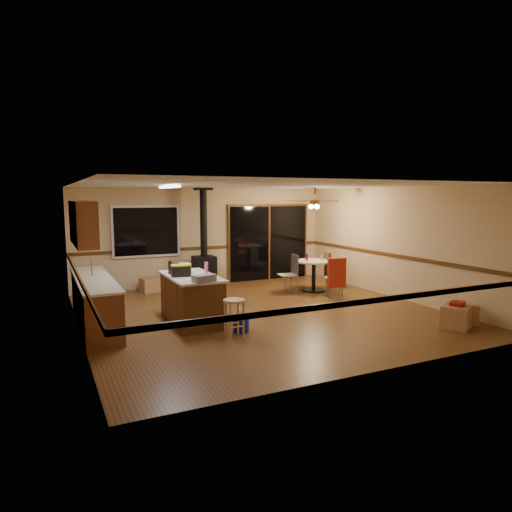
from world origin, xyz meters
TOP-DOWN VIEW (x-y plane):
  - floor at (0.00, 0.00)m, footprint 7.00×7.00m
  - ceiling at (0.00, 0.00)m, footprint 7.00×7.00m
  - wall_back at (0.00, 3.50)m, footprint 7.00×0.00m
  - wall_front at (0.00, -3.50)m, footprint 7.00×0.00m
  - wall_left at (-3.50, 0.00)m, footprint 0.00×7.00m
  - wall_right at (3.50, 0.00)m, footprint 0.00×7.00m
  - chair_rail at (0.00, 0.00)m, footprint 7.00×7.00m
  - window at (-1.60, 3.45)m, footprint 1.72×0.10m
  - sliding_door at (1.90, 3.45)m, footprint 2.52×0.10m
  - lower_cabinets at (-3.20, 0.50)m, footprint 0.60×3.00m
  - countertop at (-3.20, 0.50)m, footprint 0.64×3.04m
  - upper_cabinets at (-3.33, 0.70)m, footprint 0.35×2.00m
  - kitchen_island at (-1.50, 0.00)m, footprint 0.88×1.68m
  - wood_stove at (-0.20, 3.05)m, footprint 0.55×0.50m
  - ceiling_fan at (2.15, 1.43)m, footprint 0.24×0.24m
  - fluorescent_strip at (-1.80, 0.30)m, footprint 0.10×1.20m
  - toolbox_grey at (-1.49, -0.72)m, footprint 0.44×0.33m
  - toolbox_black at (-1.71, -0.01)m, footprint 0.37×0.22m
  - toolbox_yellow_lid at (-1.71, -0.01)m, footprint 0.36×0.21m
  - box_on_island at (-1.53, 0.30)m, footprint 0.26×0.32m
  - bottle_dark at (-1.82, 0.32)m, footprint 0.09×0.09m
  - bottle_pink at (-1.18, 0.05)m, footprint 0.10×0.10m
  - bottle_white at (-1.77, 0.30)m, footprint 0.06×0.06m
  - bar_stool at (-1.15, -1.27)m, footprint 0.40×0.40m
  - blue_bucket at (-0.91, -0.99)m, footprint 0.32×0.32m
  - dining_table at (2.15, 1.43)m, footprint 0.93×0.93m
  - glass_red at (2.00, 1.53)m, footprint 0.06×0.06m
  - glass_cream at (2.33, 1.38)m, footprint 0.05×0.05m
  - chair_left at (1.56, 1.52)m, footprint 0.45×0.45m
  - chair_near at (2.21, 0.55)m, footprint 0.51×0.54m
  - chair_right at (2.68, 1.55)m, footprint 0.59×0.57m
  - box_under_window at (-1.62, 3.10)m, footprint 0.52×0.45m
  - box_corner_a at (2.75, -2.45)m, footprint 0.69×0.66m
  - box_corner_b at (3.10, -2.30)m, footprint 0.59×0.57m
  - box_small_red at (2.75, -2.45)m, footprint 0.34×0.32m

SIDE VIEW (x-z plane):
  - floor at x=0.00m, z-range 0.00..0.00m
  - blue_bucket at x=-0.91m, z-range 0.00..0.24m
  - box_under_window at x=-1.62m, z-range 0.00..0.36m
  - box_corner_b at x=3.10m, z-range 0.00..0.37m
  - box_corner_a at x=2.75m, z-range 0.00..0.41m
  - bar_stool at x=-1.15m, z-range 0.00..0.66m
  - lower_cabinets at x=-3.20m, z-range 0.00..0.86m
  - box_small_red at x=2.75m, z-range 0.41..0.48m
  - kitchen_island at x=-1.50m, z-range 0.00..0.90m
  - dining_table at x=2.15m, z-range 0.14..0.92m
  - chair_left at x=1.56m, z-range 0.33..0.85m
  - chair_near at x=2.21m, z-range 0.25..0.95m
  - chair_right at x=2.68m, z-range 0.25..0.95m
  - wood_stove at x=-0.20m, z-range -0.53..1.99m
  - glass_cream at x=2.33m, z-range 0.78..0.91m
  - glass_red at x=2.00m, z-range 0.78..0.94m
  - countertop at x=-3.20m, z-range 0.86..0.90m
  - toolbox_grey at x=-1.49m, z-range 0.90..1.02m
  - bottle_white at x=-1.77m, z-range 0.90..1.07m
  - box_on_island at x=-1.53m, z-range 0.90..1.09m
  - toolbox_black at x=-1.71m, z-range 0.90..1.09m
  - chair_rail at x=0.00m, z-range 0.96..1.04m
  - bottle_pink at x=-1.18m, z-range 0.90..1.13m
  - bottle_dark at x=-1.82m, z-range 0.90..1.15m
  - sliding_door at x=1.90m, z-range 0.00..2.10m
  - toolbox_yellow_lid at x=-1.71m, z-range 1.09..1.12m
  - wall_back at x=0.00m, z-range -2.20..4.80m
  - wall_front at x=0.00m, z-range -2.20..4.80m
  - wall_left at x=-3.50m, z-range -2.20..4.80m
  - wall_right at x=3.50m, z-range -2.20..4.80m
  - window at x=-1.60m, z-range 0.84..2.16m
  - upper_cabinets at x=-3.33m, z-range 1.50..2.30m
  - ceiling_fan at x=2.15m, z-range 1.94..2.49m
  - fluorescent_strip at x=-1.80m, z-range 2.54..2.58m
  - ceiling at x=0.00m, z-range 2.60..2.60m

